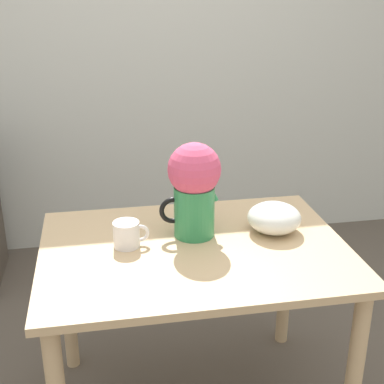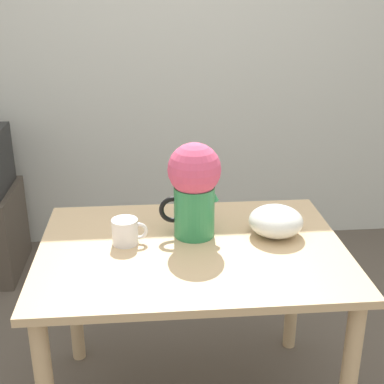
{
  "view_description": "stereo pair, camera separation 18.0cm",
  "coord_description": "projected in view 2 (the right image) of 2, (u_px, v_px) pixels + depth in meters",
  "views": [
    {
      "loc": [
        -0.36,
        -1.56,
        1.68
      ],
      "look_at": [
        -0.02,
        0.29,
        0.94
      ],
      "focal_mm": 50.0,
      "sensor_mm": 36.0,
      "label": 1
    },
    {
      "loc": [
        -0.18,
        -1.58,
        1.68
      ],
      "look_at": [
        -0.02,
        0.29,
        0.94
      ],
      "focal_mm": 50.0,
      "sensor_mm": 36.0,
      "label": 2
    }
  ],
  "objects": [
    {
      "name": "table",
      "position": [
        192.0,
        273.0,
        2.04
      ],
      "size": [
        1.14,
        0.83,
        0.75
      ],
      "color": "tan",
      "rests_on": "ground_plane"
    },
    {
      "name": "flower_vase",
      "position": [
        194.0,
        184.0,
        2.01
      ],
      "size": [
        0.24,
        0.2,
        0.37
      ],
      "color": "#2D844C",
      "rests_on": "table"
    },
    {
      "name": "coffee_mug",
      "position": [
        126.0,
        231.0,
        2.01
      ],
      "size": [
        0.14,
        0.1,
        0.1
      ],
      "color": "white",
      "rests_on": "table"
    },
    {
      "name": "white_bowl",
      "position": [
        276.0,
        221.0,
        2.07
      ],
      "size": [
        0.21,
        0.21,
        0.12
      ],
      "color": "silver",
      "rests_on": "table"
    },
    {
      "name": "wall_back",
      "position": [
        174.0,
        47.0,
        3.32
      ],
      "size": [
        8.0,
        0.05,
        2.6
      ],
      "color": "silver",
      "rests_on": "ground_plane"
    }
  ]
}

